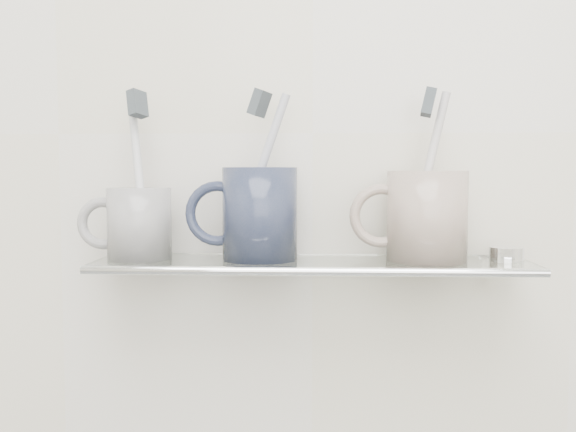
# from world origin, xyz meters

# --- Properties ---
(wall_back) EXTENTS (2.50, 0.00, 2.50)m
(wall_back) POSITION_xyz_m (0.00, 1.10, 1.25)
(wall_back) COLOR beige
(wall_back) RESTS_ON ground
(shelf_glass) EXTENTS (0.50, 0.12, 0.01)m
(shelf_glass) POSITION_xyz_m (0.00, 1.04, 1.10)
(shelf_glass) COLOR silver
(shelf_glass) RESTS_ON wall_back
(shelf_rail) EXTENTS (0.50, 0.01, 0.01)m
(shelf_rail) POSITION_xyz_m (0.00, 0.98, 1.10)
(shelf_rail) COLOR silver
(shelf_rail) RESTS_ON shelf_glass
(bracket_left) EXTENTS (0.02, 0.03, 0.02)m
(bracket_left) POSITION_xyz_m (-0.21, 1.09, 1.09)
(bracket_left) COLOR silver
(bracket_left) RESTS_ON wall_back
(bracket_right) EXTENTS (0.02, 0.03, 0.02)m
(bracket_right) POSITION_xyz_m (0.21, 1.09, 1.09)
(bracket_right) COLOR silver
(bracket_right) RESTS_ON wall_back
(mug_left) EXTENTS (0.08, 0.08, 0.08)m
(mug_left) POSITION_xyz_m (-0.20, 1.04, 1.14)
(mug_left) COLOR silver
(mug_left) RESTS_ON shelf_glass
(mug_left_handle) EXTENTS (0.06, 0.01, 0.06)m
(mug_left_handle) POSITION_xyz_m (-0.25, 1.04, 1.14)
(mug_left_handle) COLOR silver
(mug_left_handle) RESTS_ON mug_left
(toothbrush_left) EXTENTS (0.04, 0.06, 0.19)m
(toothbrush_left) POSITION_xyz_m (-0.20, 1.04, 1.20)
(toothbrush_left) COLOR silver
(toothbrush_left) RESTS_ON mug_left
(bristles_left) EXTENTS (0.02, 0.03, 0.03)m
(bristles_left) POSITION_xyz_m (-0.20, 1.04, 1.28)
(bristles_left) COLOR #363D42
(bristles_left) RESTS_ON toothbrush_left
(mug_center) EXTENTS (0.09, 0.09, 0.11)m
(mug_center) POSITION_xyz_m (-0.06, 1.04, 1.15)
(mug_center) COLOR #1B223A
(mug_center) RESTS_ON shelf_glass
(mug_center_handle) EXTENTS (0.08, 0.01, 0.08)m
(mug_center_handle) POSITION_xyz_m (-0.11, 1.04, 1.15)
(mug_center_handle) COLOR #1B223A
(mug_center_handle) RESTS_ON mug_center
(toothbrush_center) EXTENTS (0.08, 0.03, 0.18)m
(toothbrush_center) POSITION_xyz_m (-0.06, 1.04, 1.20)
(toothbrush_center) COLOR silver
(toothbrush_center) RESTS_ON mug_center
(bristles_center) EXTENTS (0.03, 0.03, 0.03)m
(bristles_center) POSITION_xyz_m (-0.06, 1.04, 1.28)
(bristles_center) COLOR #363D42
(bristles_center) RESTS_ON toothbrush_center
(mug_right) EXTENTS (0.12, 0.12, 0.10)m
(mug_right) POSITION_xyz_m (0.13, 1.04, 1.15)
(mug_right) COLOR silver
(mug_right) RESTS_ON shelf_glass
(mug_right_handle) EXTENTS (0.07, 0.01, 0.07)m
(mug_right_handle) POSITION_xyz_m (0.08, 1.04, 1.15)
(mug_right_handle) COLOR silver
(mug_right_handle) RESTS_ON mug_right
(toothbrush_right) EXTENTS (0.05, 0.03, 0.19)m
(toothbrush_right) POSITION_xyz_m (0.13, 1.04, 1.20)
(toothbrush_right) COLOR #BCB2AB
(toothbrush_right) RESTS_ON mug_right
(bristles_right) EXTENTS (0.02, 0.03, 0.03)m
(bristles_right) POSITION_xyz_m (0.13, 1.04, 1.28)
(bristles_right) COLOR #363D42
(bristles_right) RESTS_ON toothbrush_right
(chrome_cap) EXTENTS (0.04, 0.04, 0.02)m
(chrome_cap) POSITION_xyz_m (0.22, 1.04, 1.11)
(chrome_cap) COLOR silver
(chrome_cap) RESTS_ON shelf_glass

